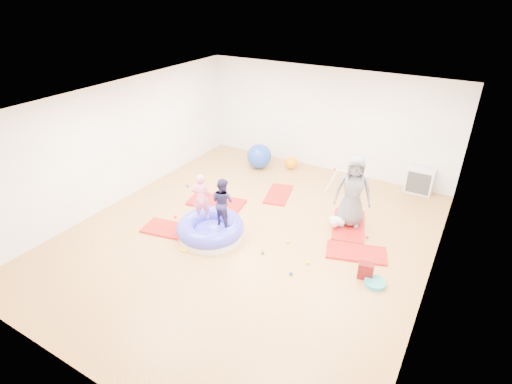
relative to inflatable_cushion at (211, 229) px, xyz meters
The scene contains 19 objects.
room 1.46m from the inflatable_cushion, 32.55° to the left, with size 7.01×8.01×2.81m.
gym_mat_front_left 0.93m from the inflatable_cushion, 163.42° to the right, with size 1.17×0.59×0.05m, color #AF250F.
gym_mat_mid_left 1.40m from the inflatable_cushion, 120.91° to the left, with size 1.33×0.66×0.06m, color #AF250F.
gym_mat_center_back 2.36m from the inflatable_cushion, 80.66° to the left, with size 1.06×0.53×0.04m, color #AF250F.
gym_mat_right 2.98m from the inflatable_cushion, 18.83° to the left, with size 1.15×0.58×0.05m, color #AF250F.
gym_mat_rear_right 2.99m from the inflatable_cushion, 37.66° to the left, with size 1.31×0.66×0.05m, color #AF250F.
inflatable_cushion is the anchor object (origin of this frame).
child_pink 0.77m from the inflatable_cushion, 169.98° to the left, with size 0.37×0.24×1.02m, color pink.
child_navy 0.79m from the inflatable_cushion, 19.37° to the left, with size 0.49×0.38×1.01m, color #211D47.
adult_caregiver 3.08m from the inflatable_cushion, 38.48° to the left, with size 0.77×0.50×1.58m, color #595C66.
infant 2.70m from the inflatable_cushion, 37.16° to the left, with size 0.36×0.36×0.21m.
ball_pit_balls 1.07m from the inflatable_cushion, 26.73° to the left, with size 5.06×2.14×0.07m.
exercise_ball_blue 3.61m from the inflatable_cushion, 103.74° to the left, with size 0.69×0.69×0.69m, color #1A3EA7.
exercise_ball_orange 3.91m from the inflatable_cushion, 90.64° to the left, with size 0.36×0.36×0.36m, color orange.
infant_play_gym 3.75m from the inflatable_cushion, 62.71° to the left, with size 0.75×0.71×0.57m.
cube_shelf 5.39m from the inflatable_cushion, 51.61° to the left, with size 0.64×0.32×0.64m.
balance_disc 3.40m from the inflatable_cushion, ahead, with size 0.37×0.37×0.08m, color teal.
backpack 3.19m from the inflatable_cushion, ahead, with size 0.27×0.17×0.32m, color red.
yellow_toy 0.67m from the inflatable_cushion, 104.30° to the right, with size 0.22×0.22×0.03m, color yellow.
Camera 1 is at (3.66, -5.93, 4.77)m, focal length 28.00 mm.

